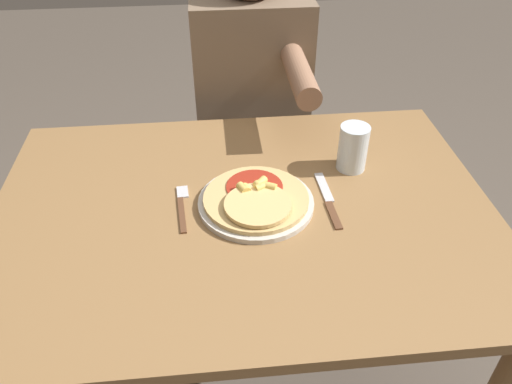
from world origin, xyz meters
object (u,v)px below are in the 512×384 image
object	(u,v)px
knife	(329,201)
person_diner	(253,98)
dining_table	(244,241)
pizza	(256,199)
drinking_glass	(353,148)
fork	(182,205)
plate	(256,203)

from	to	relation	value
knife	person_diner	xyz separation A→B (m)	(-0.13, 0.63, -0.03)
dining_table	knife	distance (m)	0.24
knife	pizza	bearing A→B (deg)	-179.40
dining_table	pizza	distance (m)	0.14
knife	drinking_glass	xyz separation A→B (m)	(0.09, 0.14, 0.06)
knife	person_diner	bearing A→B (deg)	101.62
pizza	fork	size ratio (longest dim) A/B	1.45
dining_table	plate	distance (m)	0.12
pizza	drinking_glass	bearing A→B (deg)	27.40
plate	fork	xyz separation A→B (m)	(-0.18, 0.01, -0.00)
pizza	drinking_glass	xyz separation A→B (m)	(0.27, 0.14, 0.04)
fork	drinking_glass	size ratio (longest dim) A/B	1.41
pizza	dining_table	bearing A→B (deg)	-174.68
pizza	plate	bearing A→B (deg)	91.42
person_diner	knife	bearing A→B (deg)	-78.38
plate	drinking_glass	size ratio (longest dim) A/B	2.25
dining_table	knife	xyz separation A→B (m)	(0.21, 0.00, 0.11)
plate	person_diner	bearing A→B (deg)	85.39
pizza	knife	distance (m)	0.18
drinking_glass	plate	bearing A→B (deg)	-153.57
dining_table	drinking_glass	distance (m)	0.37
fork	person_diner	bearing A→B (deg)	69.37
fork	knife	bearing A→B (deg)	-2.81
plate	person_diner	xyz separation A→B (m)	(0.05, 0.62, -0.04)
plate	fork	size ratio (longest dim) A/B	1.59
knife	drinking_glass	bearing A→B (deg)	56.97
fork	knife	distance (m)	0.36
fork	knife	xyz separation A→B (m)	(0.36, -0.02, -0.00)
fork	person_diner	xyz separation A→B (m)	(0.23, 0.61, -0.03)
plate	drinking_glass	xyz separation A→B (m)	(0.27, 0.13, 0.06)
dining_table	pizza	bearing A→B (deg)	5.32
dining_table	pizza	size ratio (longest dim) A/B	4.75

